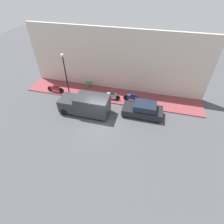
% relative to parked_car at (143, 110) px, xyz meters
% --- Properties ---
extents(ground_plane, '(60.00, 60.00, 0.00)m').
position_rel_parked_car_xyz_m(ground_plane, '(-2.15, 3.89, -0.68)').
color(ground_plane, '#47474C').
extents(sidewalk, '(2.98, 19.97, 0.11)m').
position_rel_parked_car_xyz_m(sidewalk, '(2.54, 3.89, -0.62)').
color(sidewalk, brown).
rests_on(sidewalk, ground_plane).
extents(building_facade, '(0.30, 19.97, 6.94)m').
position_rel_parked_car_xyz_m(building_facade, '(4.18, 3.89, 2.79)').
color(building_facade, beige).
rests_on(building_facade, ground_plane).
extents(parked_car, '(1.79, 3.87, 1.43)m').
position_rel_parked_car_xyz_m(parked_car, '(0.00, 0.00, 0.00)').
color(parked_car, black).
rests_on(parked_car, ground_plane).
extents(delivery_van, '(1.99, 4.93, 2.02)m').
position_rel_parked_car_xyz_m(delivery_van, '(-1.04, 5.60, 0.35)').
color(delivery_van, '#2D2D33').
rests_on(delivery_van, ground_plane).
extents(scooter_silver, '(0.30, 1.94, 0.84)m').
position_rel_parked_car_xyz_m(scooter_silver, '(1.72, 3.64, -0.12)').
color(scooter_silver, '#B7B7BF').
rests_on(scooter_silver, sidewalk).
extents(motorcycle_blue, '(0.30, 1.81, 0.88)m').
position_rel_parked_car_xyz_m(motorcycle_blue, '(1.93, 1.44, -0.10)').
color(motorcycle_blue, navy).
rests_on(motorcycle_blue, sidewalk).
extents(motorcycle_red, '(0.30, 2.06, 0.87)m').
position_rel_parked_car_xyz_m(motorcycle_red, '(1.48, 10.31, -0.10)').
color(motorcycle_red, '#B21E1E').
rests_on(motorcycle_red, sidewalk).
extents(streetlamp, '(0.34, 0.34, 4.79)m').
position_rel_parked_car_xyz_m(streetlamp, '(1.44, 8.61, 2.58)').
color(streetlamp, black).
rests_on(streetlamp, sidewalk).
extents(potted_plant, '(0.60, 0.60, 0.85)m').
position_rel_parked_car_xyz_m(potted_plant, '(3.32, 6.96, -0.09)').
color(potted_plant, brown).
rests_on(potted_plant, sidewalk).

